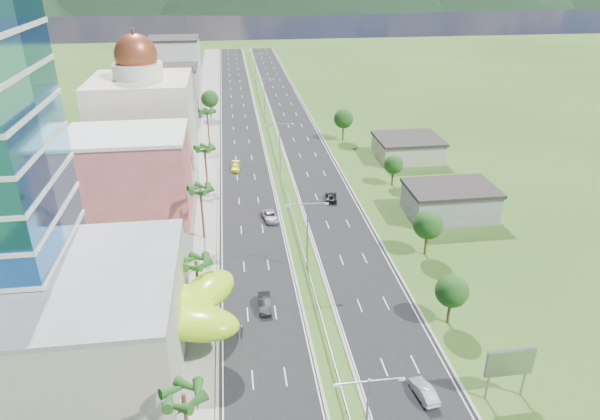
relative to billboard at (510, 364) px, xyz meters
name	(u,v)px	position (x,y,z in m)	size (l,w,h in m)	color
ground	(318,309)	(-17.00, 18.00, -4.42)	(500.00, 500.00, 0.00)	#2D5119
road_left	(240,122)	(-24.50, 108.00, -4.40)	(11.00, 260.00, 0.04)	black
road_right	(292,120)	(-9.50, 108.00, -4.40)	(11.00, 260.00, 0.04)	black
sidewalk_left	(206,123)	(-34.00, 108.00, -4.36)	(7.00, 260.00, 0.12)	gray
median_guardrail	(272,138)	(-17.00, 89.99, -3.80)	(0.10, 216.06, 0.76)	gray
streetlight_median_a	(367,417)	(-17.00, -7.00, 2.33)	(6.04, 0.25, 11.00)	gray
streetlight_median_b	(307,230)	(-17.00, 28.00, 2.33)	(6.04, 0.25, 11.00)	gray
streetlight_median_c	(280,142)	(-17.00, 68.00, 2.33)	(6.04, 0.25, 11.00)	gray
streetlight_median_d	(264,93)	(-17.00, 113.00, 2.33)	(6.04, 0.25, 11.00)	gray
streetlight_median_e	(255,64)	(-17.00, 158.00, 2.33)	(6.04, 0.25, 11.00)	gray
mall_podium	(44,323)	(-49.00, 12.00, 1.08)	(30.00, 24.00, 11.00)	#AAA38C
lime_canopy	(157,308)	(-37.00, 14.00, 0.57)	(18.00, 15.00, 7.40)	#A1DB15
pink_shophouse	(130,178)	(-45.00, 50.00, 3.08)	(20.00, 15.00, 15.00)	#C04F4F
domed_building	(144,120)	(-45.00, 73.00, 6.93)	(20.00, 20.00, 28.70)	beige
midrise_grey	(162,105)	(-44.00, 98.00, 3.58)	(16.00, 15.00, 16.00)	gray
midrise_beige	(170,91)	(-44.00, 120.00, 2.08)	(16.00, 15.00, 13.00)	#AAA38C
midrise_white	(175,68)	(-44.00, 143.00, 4.58)	(16.00, 15.00, 18.00)	silver
billboard	(510,364)	(0.00, 0.00, 0.00)	(5.20, 0.35, 6.20)	gray
shed_near	(449,202)	(11.00, 43.00, -1.92)	(15.00, 10.00, 5.00)	gray
shed_far	(408,149)	(13.00, 73.00, -2.22)	(14.00, 12.00, 4.40)	#AAA38C
palm_tree_a	(184,398)	(-32.50, -4.00, 3.60)	(3.60, 3.60, 9.10)	#47301C
palm_tree_b	(196,264)	(-32.50, 20.00, 2.64)	(3.60, 3.60, 8.10)	#47301C
palm_tree_c	(200,191)	(-32.50, 40.00, 4.08)	(3.60, 3.60, 9.60)	#47301C
palm_tree_d	(205,150)	(-32.50, 63.00, 3.12)	(3.60, 3.60, 8.60)	#47301C
palm_tree_e	(207,113)	(-32.50, 88.00, 3.89)	(3.60, 3.60, 9.40)	#47301C
leafy_tree_lfar	(210,99)	(-32.50, 113.00, 1.16)	(4.90, 4.90, 8.05)	#47301C
leafy_tree_ra	(452,291)	(-1.00, 13.00, 0.35)	(4.20, 4.20, 6.90)	#47301C
leafy_tree_rb	(428,225)	(2.00, 30.00, 0.76)	(4.55, 4.55, 7.47)	#47301C
leafy_tree_rc	(394,165)	(5.00, 58.00, -0.05)	(3.85, 3.85, 6.33)	#47301C
leafy_tree_rd	(344,119)	(1.00, 88.00, 1.16)	(4.90, 4.90, 8.05)	#47301C
mountain_ridge	(302,7)	(43.00, 468.00, -4.42)	(860.00, 140.00, 90.00)	black
car_dark_left	(265,303)	(-23.99, 19.13, -3.61)	(1.64, 4.70, 1.55)	black
car_silver_mid_left	(270,216)	(-21.11, 45.25, -3.68)	(2.33, 5.05, 1.40)	#9B9EA2
car_yellow_far_left	(236,167)	(-26.52, 70.71, -3.71)	(1.88, 4.62, 1.34)	yellow
car_silver_right	(424,391)	(-8.42, 1.14, -3.65)	(1.54, 4.42, 1.46)	#B8BAC0
car_dark_far_right	(331,197)	(-8.80, 52.17, -3.74)	(2.13, 4.62, 1.28)	black
motorcycle	(241,329)	(-27.24, 14.25, -3.70)	(0.64, 2.12, 1.36)	black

